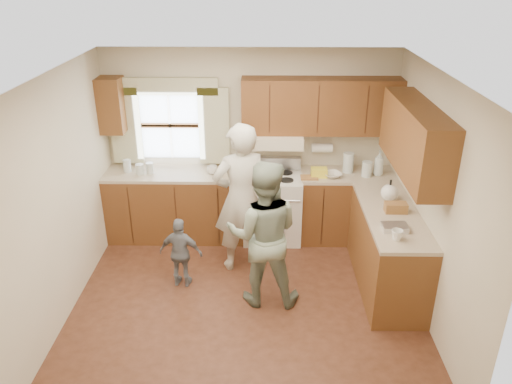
{
  "coord_description": "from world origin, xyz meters",
  "views": [
    {
      "loc": [
        0.18,
        -4.58,
        3.45
      ],
      "look_at": [
        0.1,
        0.4,
        1.15
      ],
      "focal_mm": 35.0,
      "sensor_mm": 36.0,
      "label": 1
    }
  ],
  "objects_px": {
    "woman_left": "(241,198)",
    "child": "(181,253)",
    "woman_right": "(263,234)",
    "stove": "(272,206)"
  },
  "relations": [
    {
      "from": "stove",
      "to": "woman_right",
      "type": "xyz_separation_m",
      "value": [
        -0.12,
        -1.4,
        0.36
      ]
    },
    {
      "from": "child",
      "to": "stove",
      "type": "bearing_deg",
      "value": -123.33
    },
    {
      "from": "woman_right",
      "to": "woman_left",
      "type": "bearing_deg",
      "value": -65.65
    },
    {
      "from": "woman_right",
      "to": "child",
      "type": "relative_size",
      "value": 1.93
    },
    {
      "from": "woman_left",
      "to": "child",
      "type": "height_order",
      "value": "woman_left"
    },
    {
      "from": "woman_right",
      "to": "child",
      "type": "bearing_deg",
      "value": -12.44
    },
    {
      "from": "stove",
      "to": "woman_left",
      "type": "distance_m",
      "value": 0.94
    },
    {
      "from": "stove",
      "to": "child",
      "type": "bearing_deg",
      "value": -132.53
    },
    {
      "from": "stove",
      "to": "woman_left",
      "type": "xyz_separation_m",
      "value": [
        -0.39,
        -0.72,
        0.46
      ]
    },
    {
      "from": "stove",
      "to": "woman_right",
      "type": "bearing_deg",
      "value": -94.7
    }
  ]
}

